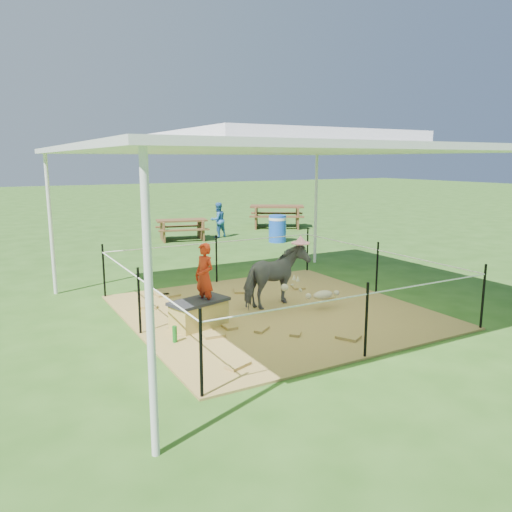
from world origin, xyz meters
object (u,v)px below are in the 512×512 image
straw_bale (199,315)px  woman (204,270)px  picnic_table_near (182,230)px  picnic_table_far (277,216)px  pony (276,277)px  green_bottle (175,334)px  trash_barrel (277,229)px  foal (323,293)px  distant_person (218,220)px

straw_bale → woman: bearing=0.0°
picnic_table_near → picnic_table_far: size_ratio=0.79×
pony → woman: bearing=87.8°
green_bottle → picnic_table_far: size_ratio=0.12×
green_bottle → picnic_table_far: 12.15m
straw_bale → picnic_table_near: (2.81, 8.06, 0.11)m
straw_bale → picnic_table_far: 11.46m
woman → trash_barrel: size_ratio=1.21×
straw_bale → green_bottle: bearing=-140.7°
trash_barrel → green_bottle: bearing=-130.8°
green_bottle → trash_barrel: bearing=49.2°
woman → green_bottle: size_ratio=4.32×
picnic_table_far → foal: bearing=-85.9°
picnic_table_far → distant_person: 3.15m
woman → picnic_table_far: woman is taller
picnic_table_near → picnic_table_far: bearing=26.7°
distant_person → picnic_table_near: bearing=-15.5°
green_bottle → distant_person: 9.58m
foal → trash_barrel: trash_barrel is taller
straw_bale → pony: bearing=12.4°
straw_bale → foal: size_ratio=0.86×
straw_bale → picnic_table_near: picnic_table_near is taller
foal → picnic_table_near: 8.26m
foal → distant_person: bearing=75.5°
foal → distant_person: distant_person is taller
woman → straw_bale: bearing=-106.3°
pony → distant_person: distant_person is taller
straw_bale → woman: 0.69m
woman → picnic_table_far: 11.40m
woman → picnic_table_far: (6.85, 9.10, -0.48)m
straw_bale → foal: bearing=-4.6°
foal → picnic_table_near: (0.64, 8.24, 0.02)m
trash_barrel → picnic_table_near: 3.03m
pony → distant_person: size_ratio=1.08×
straw_bale → woman: (0.10, 0.00, 0.68)m
woman → picnic_table_far: size_ratio=0.50×
picnic_table_near → distant_person: bearing=7.9°
trash_barrel → picnic_table_near: trash_barrel is taller
green_bottle → pony: pony is taller
trash_barrel → pony: bearing=-121.9°
picnic_table_far → pony: bearing=-90.3°
woman → picnic_table_near: (2.71, 8.06, -0.57)m
green_bottle → pony: 2.28m
straw_bale → foal: (2.17, -0.17, 0.08)m
picnic_table_far → woman: bearing=-95.6°
picnic_table_near → picnic_table_far: (4.15, 1.04, 0.09)m
woman → distant_person: 8.88m
woman → trash_barrel: bearing=124.3°
green_bottle → distant_person: distant_person is taller
picnic_table_near → straw_bale: bearing=-96.6°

